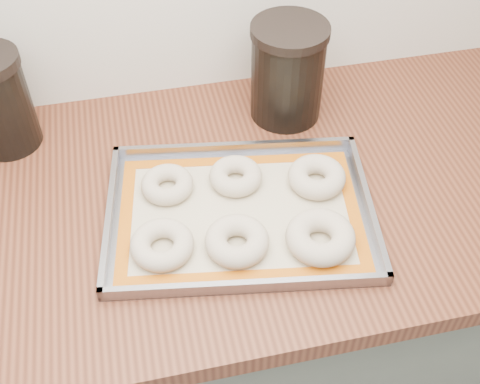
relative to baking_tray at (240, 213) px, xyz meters
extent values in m
cube|color=#5C6357|center=(-0.20, 0.07, -0.48)|extent=(3.00, 0.65, 0.86)
cube|color=brown|center=(-0.20, 0.07, -0.03)|extent=(3.06, 0.68, 0.04)
cube|color=gray|center=(0.00, 0.00, 0.00)|extent=(0.51, 0.40, 0.00)
cube|color=gray|center=(0.02, 0.16, 0.01)|extent=(0.46, 0.08, 0.02)
cube|color=gray|center=(-0.02, -0.16, 0.01)|extent=(0.46, 0.08, 0.02)
cube|color=gray|center=(-0.22, 0.03, 0.01)|extent=(0.06, 0.33, 0.02)
cube|color=gray|center=(0.22, -0.03, 0.01)|extent=(0.06, 0.33, 0.02)
cube|color=#C6B793|center=(0.00, 0.00, 0.00)|extent=(0.46, 0.35, 0.00)
cube|color=#BB590C|center=(0.02, 0.13, 0.00)|extent=(0.42, 0.09, 0.00)
cube|color=#BB590C|center=(-0.02, -0.13, 0.00)|extent=(0.42, 0.09, 0.00)
cube|color=#BB590C|center=(-0.20, 0.03, 0.00)|extent=(0.06, 0.25, 0.00)
cube|color=#BB590C|center=(0.20, -0.03, 0.00)|extent=(0.06, 0.25, 0.00)
torus|color=#BEAC93|center=(-0.14, -0.05, 0.01)|extent=(0.14, 0.14, 0.03)
torus|color=#BEAC93|center=(-0.02, -0.07, 0.02)|extent=(0.12, 0.12, 0.04)
torus|color=#BEAC93|center=(0.11, -0.10, 0.02)|extent=(0.14, 0.14, 0.04)
torus|color=#BEAC93|center=(-0.12, 0.08, 0.01)|extent=(0.13, 0.13, 0.03)
torus|color=#BEAC93|center=(0.01, 0.08, 0.01)|extent=(0.10, 0.10, 0.03)
torus|color=#BEAC93|center=(0.15, 0.04, 0.02)|extent=(0.12, 0.12, 0.04)
cylinder|color=black|center=(0.15, 0.26, 0.08)|extent=(0.14, 0.14, 0.18)
cylinder|color=black|center=(0.15, 0.26, 0.19)|extent=(0.15, 0.15, 0.02)
camera|label=1|loc=(-0.15, -0.68, 0.79)|focal=45.00mm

